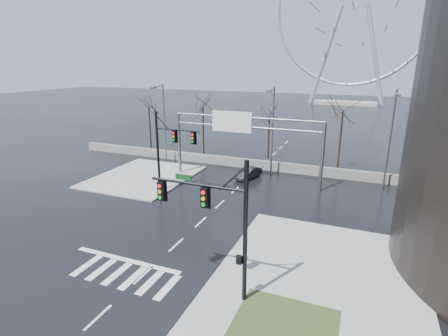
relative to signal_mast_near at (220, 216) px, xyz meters
The scene contains 18 objects.
ground 8.15m from the signal_mast_near, 141.85° to the left, with size 260.00×260.00×0.00m, color black.
sidewalk_right_ext 9.12m from the signal_mast_near, 51.18° to the left, with size 12.00×10.00×0.15m, color gray.
sidewalk_far 23.25m from the signal_mast_near, 135.18° to the left, with size 10.00×12.00×0.15m, color gray.
grass_strip 6.17m from the signal_mast_near, 13.99° to the right, with size 5.00×4.00×0.02m, color #2E3918.
barrier_wall 24.96m from the signal_mast_near, 102.07° to the left, with size 52.00×0.50×1.10m, color slate.
signal_mast_near is the anchor object (origin of this frame).
signal_mast_far 17.03m from the signal_mast_near, 130.26° to the left, with size 4.72×0.41×8.00m.
sign_gantry 19.79m from the signal_mast_near, 106.19° to the left, with size 16.36×0.40×7.60m.
streetlight_left 28.07m from the signal_mast_near, 127.67° to the left, with size 0.50×2.55×10.00m.
streetlight_mid 22.44m from the signal_mast_near, 98.05° to the left, with size 0.50×2.55×10.00m.
streetlight_right 23.92m from the signal_mast_near, 68.25° to the left, with size 0.50×2.55×10.00m.
tree_far_left 36.36m from the signal_mast_near, 129.53° to the left, with size 3.50×3.50×7.00m.
tree_left 30.98m from the signal_mast_near, 117.18° to the left, with size 3.75×3.75×7.50m.
tree_center 29.00m from the signal_mast_near, 100.21° to the left, with size 3.25×3.25×6.50m.
tree_right 27.84m from the signal_mast_near, 82.02° to the left, with size 3.90×3.90×7.80m.
tree_far_right 30.45m from the signal_mast_near, 67.07° to the left, with size 3.40×3.40×6.80m.
ferris_wheel 101.29m from the signal_mast_near, 90.08° to the left, with size 45.00×6.00×50.91m.
car 21.25m from the signal_mast_near, 104.16° to the left, with size 1.31×3.74×1.23m, color black.
Camera 1 is at (11.58, -19.30, 12.49)m, focal length 28.00 mm.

